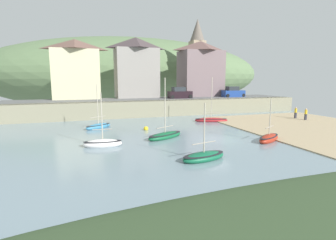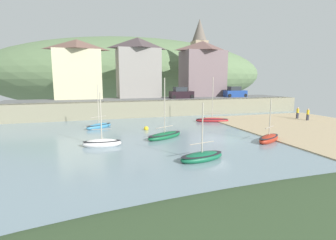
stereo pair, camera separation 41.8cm
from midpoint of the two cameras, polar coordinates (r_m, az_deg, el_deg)
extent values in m
cube|color=gray|center=(25.83, 9.81, -4.14)|extent=(48.00, 40.00, 0.06)
cube|color=tan|center=(35.92, 28.35, -1.28)|extent=(18.00, 22.00, 0.10)
cube|color=gray|center=(41.19, -1.33, 2.60)|extent=(48.00, 2.40, 2.40)
cube|color=#606060|center=(44.62, -2.73, 4.57)|extent=(48.00, 9.00, 0.10)
ellipsoid|color=#5A734C|center=(78.54, -8.49, 9.81)|extent=(80.00, 44.00, 20.12)
cube|color=beige|center=(47.36, -19.54, 9.30)|extent=(7.48, 5.07, 8.12)
pyramid|color=brown|center=(47.68, -19.86, 15.19)|extent=(7.78, 5.37, 1.69)
cube|color=gray|center=(48.30, -7.11, 10.02)|extent=(7.42, 5.00, 8.62)
pyramid|color=#44383A|center=(48.69, -7.24, 16.26)|extent=(7.72, 5.30, 1.97)
cube|color=slate|center=(52.27, 6.81, 9.94)|extent=(7.89, 5.51, 8.61)
pyramid|color=brown|center=(52.62, 6.92, 15.65)|extent=(8.19, 5.81, 1.87)
cube|color=tan|center=(56.37, 6.06, 11.11)|extent=(2.80, 2.80, 11.03)
cone|color=#665B51|center=(57.19, 6.20, 18.85)|extent=(3.00, 3.00, 4.40)
ellipsoid|color=#135D3C|center=(19.17, 7.14, -8.00)|extent=(3.80, 2.17, 0.73)
ellipsoid|color=black|center=(19.12, 7.15, -7.43)|extent=(3.72, 2.13, 0.12)
cylinder|color=#B2A893|center=(18.67, 7.27, -1.73)|extent=(0.09, 0.09, 3.54)
cylinder|color=gray|center=(18.90, 7.20, -4.95)|extent=(2.08, 0.55, 0.07)
ellipsoid|color=teal|center=(31.94, -15.23, -1.39)|extent=(3.39, 2.81, 0.73)
ellipsoid|color=black|center=(31.91, -15.25, -1.03)|extent=(3.32, 2.75, 0.12)
cylinder|color=#B2A893|center=(31.59, -15.43, 3.34)|extent=(0.09, 0.09, 4.56)
cylinder|color=gray|center=(31.76, -15.32, 0.66)|extent=(1.81, 1.33, 0.07)
ellipsoid|color=maroon|center=(26.22, 20.62, -3.82)|extent=(3.68, 2.85, 0.83)
ellipsoid|color=black|center=(26.18, 20.64, -3.33)|extent=(3.60, 2.79, 0.12)
cylinder|color=#B2A893|center=(25.87, 20.87, 0.62)|extent=(0.09, 0.09, 3.27)
cylinder|color=gray|center=(26.01, 20.75, -1.42)|extent=(1.67, 1.05, 0.07)
ellipsoid|color=#135832|center=(25.80, -1.10, -3.50)|extent=(4.43, 3.23, 0.73)
ellipsoid|color=black|center=(25.76, -1.10, -3.06)|extent=(4.34, 3.16, 0.12)
cylinder|color=#B2A893|center=(25.32, -1.12, 3.17)|extent=(0.09, 0.09, 5.29)
cylinder|color=gray|center=(25.62, -1.11, -1.53)|extent=(2.06, 1.15, 0.07)
ellipsoid|color=silver|center=(23.38, -14.48, -5.04)|extent=(3.39, 1.49, 0.83)
ellipsoid|color=black|center=(23.33, -14.50, -4.49)|extent=(3.33, 1.46, 0.12)
cylinder|color=#B2A893|center=(22.93, -14.71, 0.82)|extent=(0.09, 0.09, 3.99)
cylinder|color=gray|center=(23.11, -14.60, -1.99)|extent=(1.64, 0.25, 0.07)
ellipsoid|color=maroon|center=(36.04, 9.02, -0.04)|extent=(4.61, 2.53, 0.70)
ellipsoid|color=black|center=(36.01, 9.03, 0.26)|extent=(4.51, 2.48, 0.12)
cylinder|color=#B2A893|center=(35.70, 9.14, 4.82)|extent=(0.09, 0.09, 5.43)
cylinder|color=gray|center=(35.90, 9.06, 1.56)|extent=(2.14, 0.76, 0.07)
cube|color=black|center=(45.88, 2.34, 5.51)|extent=(4.14, 1.80, 1.20)
cube|color=#282D33|center=(45.74, 2.05, 6.69)|extent=(2.14, 1.55, 0.80)
cylinder|color=black|center=(47.24, 3.88, 5.25)|extent=(0.64, 0.22, 0.64)
cylinder|color=black|center=(45.77, 4.64, 5.12)|extent=(0.64, 0.22, 0.64)
cylinder|color=black|center=(46.10, 0.06, 5.18)|extent=(0.64, 0.22, 0.64)
cylinder|color=black|center=(44.59, 0.71, 5.05)|extent=(0.64, 0.22, 0.64)
cube|color=navy|center=(50.63, 13.76, 5.58)|extent=(4.15, 1.82, 1.20)
cube|color=#282D33|center=(50.45, 13.56, 6.66)|extent=(2.14, 1.56, 0.80)
cylinder|color=black|center=(52.20, 14.82, 5.33)|extent=(0.64, 0.22, 0.64)
cylinder|color=black|center=(50.87, 15.81, 5.20)|extent=(0.64, 0.22, 0.64)
cylinder|color=black|center=(50.48, 11.67, 5.33)|extent=(0.64, 0.22, 0.64)
cylinder|color=black|center=(49.10, 12.60, 5.20)|extent=(0.64, 0.22, 0.64)
cube|color=#282833|center=(40.97, 27.43, 0.58)|extent=(0.28, 0.20, 0.82)
cylinder|color=gold|center=(40.88, 27.50, 1.55)|extent=(0.34, 0.34, 0.58)
sphere|color=#D1A889|center=(40.84, 27.54, 2.11)|extent=(0.22, 0.22, 0.22)
cube|color=#282833|center=(42.14, 25.67, 0.91)|extent=(0.28, 0.20, 0.82)
cylinder|color=gold|center=(42.06, 25.74, 1.86)|extent=(0.34, 0.34, 0.58)
sphere|color=#D1A889|center=(42.02, 25.77, 2.40)|extent=(0.22, 0.22, 0.22)
sphere|color=yellow|center=(29.93, -5.22, -1.87)|extent=(0.53, 0.53, 0.53)
camera|label=1|loc=(0.21, -90.63, -0.10)|focal=28.08mm
camera|label=2|loc=(0.21, 89.37, 0.10)|focal=28.08mm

